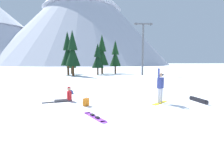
% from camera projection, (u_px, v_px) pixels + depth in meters
% --- Properties ---
extents(ground_plane, '(800.00, 800.00, 0.00)m').
position_uv_depth(ground_plane, '(137.00, 108.00, 9.72)').
color(ground_plane, white).
extents(snowboarder_foreground, '(1.28, 1.22, 2.09)m').
position_uv_depth(snowboarder_foreground, '(160.00, 87.00, 10.66)').
color(snowboarder_foreground, yellow).
rests_on(snowboarder_foreground, ground_plane).
extents(snowboarder_midground, '(1.78, 0.96, 0.93)m').
position_uv_depth(snowboarder_midground, '(66.00, 96.00, 11.26)').
color(snowboarder_midground, '#4C4C51').
rests_on(snowboarder_midground, ground_plane).
extents(loose_snowboard_near_left, '(0.29, 1.71, 0.27)m').
position_uv_depth(loose_snowboard_near_left, '(198.00, 100.00, 11.00)').
color(loose_snowboard_near_left, black).
rests_on(loose_snowboard_near_left, ground_plane).
extents(loose_snowboard_far_spare, '(1.15, 1.81, 0.09)m').
position_uv_depth(loose_snowboard_far_spare, '(95.00, 117.00, 7.98)').
color(loose_snowboard_far_spare, '#993FD8').
rests_on(loose_snowboard_far_spare, ground_plane).
extents(backpack_blue, '(0.35, 0.54, 0.30)m').
position_uv_depth(backpack_blue, '(70.00, 92.00, 14.08)').
color(backpack_blue, '#2D4C9E').
rests_on(backpack_blue, ground_plane).
extents(backpack_orange, '(0.37, 0.38, 0.47)m').
position_uv_depth(backpack_orange, '(86.00, 102.00, 10.07)').
color(backpack_orange, orange).
rests_on(backpack_orange, ground_plane).
extents(pine_tree_leaning, '(2.72, 2.72, 8.32)m').
position_uv_depth(pine_tree_leaning, '(68.00, 51.00, 34.24)').
color(pine_tree_leaning, '#472D19').
rests_on(pine_tree_leaning, ground_plane).
extents(pine_tree_twin, '(2.14, 2.14, 5.73)m').
position_uv_depth(pine_tree_twin, '(71.00, 59.00, 38.33)').
color(pine_tree_twin, '#472D19').
rests_on(pine_tree_twin, ground_plane).
extents(pine_tree_tall, '(2.86, 2.86, 8.39)m').
position_uv_depth(pine_tree_tall, '(102.00, 52.00, 38.53)').
color(pine_tree_tall, '#472D19').
rests_on(pine_tree_tall, ground_plane).
extents(pine_tree_broad, '(2.65, 2.65, 8.12)m').
position_uv_depth(pine_tree_broad, '(73.00, 51.00, 31.69)').
color(pine_tree_broad, '#472D19').
rests_on(pine_tree_broad, ground_plane).
extents(pine_tree_young, '(2.50, 2.50, 7.24)m').
position_uv_depth(pine_tree_young, '(115.00, 55.00, 39.16)').
color(pine_tree_young, '#472D19').
rests_on(pine_tree_young, ground_plane).
extents(pine_tree_short, '(2.37, 2.37, 6.12)m').
position_uv_depth(pine_tree_short, '(98.00, 58.00, 35.32)').
color(pine_tree_short, '#472D19').
rests_on(pine_tree_short, ground_plane).
extents(ski_lift_tower, '(3.53, 0.36, 9.79)m').
position_uv_depth(ski_lift_tower, '(143.00, 45.00, 33.95)').
color(ski_lift_tower, '#595B60').
rests_on(ski_lift_tower, ground_plane).
extents(peak_central_summit, '(170.13, 170.13, 89.91)m').
position_uv_depth(peak_central_summit, '(83.00, 18.00, 179.99)').
color(peak_central_summit, '#B2B7C6').
rests_on(peak_central_summit, ground_plane).
extents(peak_north_spur, '(128.23, 128.23, 57.71)m').
position_uv_depth(peak_north_spur, '(123.00, 43.00, 258.76)').
color(peak_north_spur, '#8C93A3').
rests_on(peak_north_spur, ground_plane).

